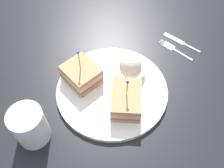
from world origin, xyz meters
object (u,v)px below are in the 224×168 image
at_px(plate, 112,90).
at_px(sandwich_half_back, 126,100).
at_px(coleslaw_bowl, 130,67).
at_px(fork, 172,48).
at_px(drink_glass, 30,127).
at_px(sandwich_half_front, 81,74).
at_px(knife, 180,41).

bearing_deg(plate, sandwich_half_back, 48.84).
height_order(coleslaw_bowl, fork, coleslaw_bowl).
height_order(sandwich_half_back, coleslaw_bowl, sandwich_half_back).
relative_size(plate, drink_glass, 3.05).
relative_size(sandwich_half_front, sandwich_half_back, 1.04).
height_order(sandwich_half_front, fork, sandwich_half_front).
relative_size(plate, sandwich_half_back, 2.63).
bearing_deg(knife, coleslaw_bowl, -35.45).
bearing_deg(drink_glass, sandwich_half_back, 124.01).
bearing_deg(knife, fork, -28.73).
relative_size(sandwich_half_front, drink_glass, 1.21).
bearing_deg(knife, sandwich_half_front, -46.24).
bearing_deg(knife, sandwich_half_back, -21.49).
xyz_separation_m(drink_glass, knife, (-0.40, 0.29, -0.04)).
bearing_deg(sandwich_half_front, fork, 131.43).
bearing_deg(drink_glass, plate, 139.58).
distance_m(sandwich_half_front, drink_glass, 0.18).
bearing_deg(sandwich_half_back, sandwich_half_front, -109.54).
height_order(sandwich_half_back, knife, sandwich_half_back).
distance_m(drink_glass, knife, 0.49).
relative_size(sandwich_half_front, knife, 0.97).
xyz_separation_m(sandwich_half_front, drink_glass, (0.17, -0.06, 0.00)).
bearing_deg(sandwich_half_front, plate, 86.01).
height_order(sandwich_half_front, coleslaw_bowl, sandwich_half_front).
bearing_deg(coleslaw_bowl, plate, -27.41).
height_order(plate, fork, plate).
distance_m(fork, knife, 0.04).
relative_size(sandwich_half_back, knife, 0.93).
distance_m(plate, sandwich_half_back, 0.07).
bearing_deg(sandwich_half_back, plate, -131.16).
xyz_separation_m(sandwich_half_back, coleslaw_bowl, (-0.10, -0.01, -0.00)).
bearing_deg(sandwich_half_front, drink_glass, -18.78).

